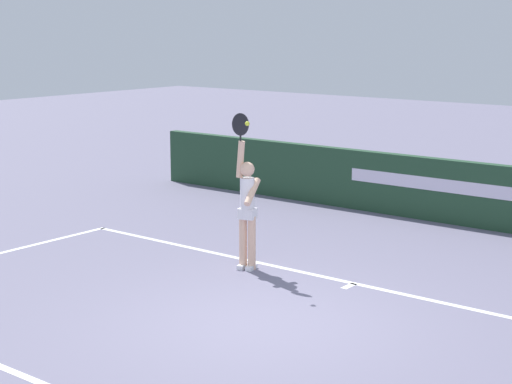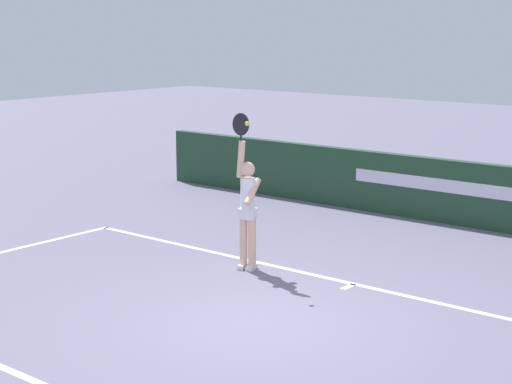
{
  "view_description": "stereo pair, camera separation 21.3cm",
  "coord_description": "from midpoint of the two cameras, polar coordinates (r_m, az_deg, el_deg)",
  "views": [
    {
      "loc": [
        6.15,
        -8.01,
        3.68
      ],
      "look_at": [
        -1.4,
        1.54,
        1.27
      ],
      "focal_mm": 59.16,
      "sensor_mm": 36.0,
      "label": 1
    },
    {
      "loc": [
        6.32,
        -7.88,
        3.68
      ],
      "look_at": [
        -1.4,
        1.54,
        1.27
      ],
      "focal_mm": 59.16,
      "sensor_mm": 36.0,
      "label": 2
    }
  ],
  "objects": [
    {
      "name": "ground_plane",
      "position": [
        10.75,
        0.22,
        -8.8
      ],
      "size": [
        60.0,
        60.0,
        0.0
      ],
      "primitive_type": "plane",
      "color": "slate"
    },
    {
      "name": "court_lines",
      "position": [
        10.44,
        -1.2,
        -9.4
      ],
      "size": [
        11.0,
        5.1,
        0.0
      ],
      "color": "white",
      "rests_on": "ground"
    },
    {
      "name": "back_wall",
      "position": [
        15.98,
        14.65,
        -0.24
      ],
      "size": [
        15.64,
        0.22,
        1.21
      ],
      "color": "#21422B",
      "rests_on": "ground"
    },
    {
      "name": "tennis_player",
      "position": [
        12.77,
        -1.1,
        -0.93
      ],
      "size": [
        0.48,
        0.47,
        2.4
      ],
      "color": "beige",
      "rests_on": "ground"
    },
    {
      "name": "tennis_ball",
      "position": [
        12.18,
        -1.09,
        4.64
      ],
      "size": [
        0.07,
        0.07,
        0.07
      ],
      "color": "#CFDB33"
    }
  ]
}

